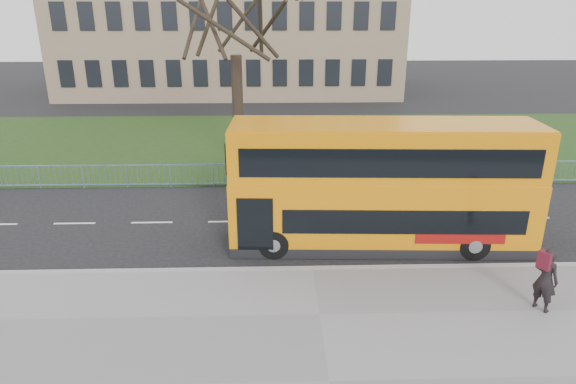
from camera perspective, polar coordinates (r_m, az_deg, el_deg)
The scene contains 9 objects.
ground at distance 18.03m, azimuth 2.35°, elevation -6.40°, with size 120.00×120.00×0.00m, color black.
pavement at distance 12.37m, azimuth 4.61°, elevation -20.41°, with size 80.00×10.50×0.12m, color slate.
kerb at distance 16.63m, azimuth 2.72°, elevation -8.60°, with size 80.00×0.20×0.14m, color gray.
grass_verge at distance 31.42m, azimuth 0.57°, elevation 5.53°, with size 80.00×15.40×0.08m, color #1B3412.
guard_railing at distance 23.91m, azimuth 1.29°, elevation 1.95°, with size 40.00×0.12×1.10m, color #6881B9, non-canonical shape.
bare_tree at distance 26.14m, azimuth -5.89°, elevation 17.21°, with size 9.27×9.27×13.24m, color black, non-canonical shape.
civic_building at distance 51.19m, azimuth -6.29°, elevation 19.09°, with size 30.00×15.00×14.00m, color #846C54.
yellow_bus at distance 17.79m, azimuth 10.43°, elevation 1.02°, with size 10.42×2.90×4.33m.
pedestrian at distance 15.76m, azimuth 26.69°, elevation -8.68°, with size 0.67×0.44×1.85m, color black.
Camera 1 is at (-1.21, -16.04, 8.15)m, focal length 32.00 mm.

